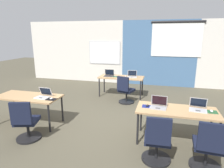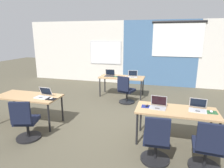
% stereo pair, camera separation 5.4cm
% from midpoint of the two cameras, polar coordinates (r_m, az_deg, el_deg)
% --- Properties ---
extents(ground_plane, '(24.00, 24.00, 0.00)m').
position_cam_midpoint_polar(ground_plane, '(5.16, -2.30, -10.72)').
color(ground_plane, '#4C4738').
extents(back_wall_assembly, '(10.00, 0.27, 2.80)m').
position_cam_midpoint_polar(back_wall_assembly, '(8.79, 6.26, 9.20)').
color(back_wall_assembly, silver).
rests_on(back_wall_assembly, ground).
extents(desk_near_left, '(1.60, 0.70, 0.72)m').
position_cam_midpoint_polar(desk_near_left, '(5.22, -23.16, -3.82)').
color(desk_near_left, tan).
rests_on(desk_near_left, ground).
extents(desk_near_right, '(1.60, 0.70, 0.72)m').
position_cam_midpoint_polar(desk_near_right, '(4.15, 18.79, -8.01)').
color(desk_near_right, tan).
rests_on(desk_near_right, ground).
extents(desk_far_center, '(1.60, 0.70, 0.72)m').
position_cam_midpoint_polar(desk_far_center, '(6.97, 3.14, 1.69)').
color(desk_far_center, tan).
rests_on(desk_far_center, ground).
extents(laptop_far_left, '(0.35, 0.32, 0.23)m').
position_cam_midpoint_polar(laptop_far_left, '(7.06, -0.50, 2.78)').
color(laptop_far_left, '#333338').
rests_on(laptop_far_left, desk_far_center).
extents(mousepad_far_left, '(0.22, 0.19, 0.00)m').
position_cam_midpoint_polar(mousepad_far_left, '(6.96, 1.30, 2.22)').
color(mousepad_far_left, '#23512D').
rests_on(mousepad_far_left, desk_far_center).
extents(mouse_far_left, '(0.08, 0.11, 0.03)m').
position_cam_midpoint_polar(mouse_far_left, '(6.96, 1.30, 2.37)').
color(mouse_far_left, '#B2B2B7').
rests_on(mouse_far_left, mousepad_far_left).
extents(laptop_near_left_inner, '(0.35, 0.33, 0.23)m').
position_cam_midpoint_polar(laptop_near_left_inner, '(4.95, -19.37, -3.12)').
color(laptop_near_left_inner, silver).
rests_on(laptop_near_left_inner, desk_near_left).
extents(mousepad_near_left_inner, '(0.22, 0.19, 0.00)m').
position_cam_midpoint_polar(mousepad_near_left_inner, '(4.74, -17.22, -4.28)').
color(mousepad_near_left_inner, black).
rests_on(mousepad_near_left_inner, desk_near_left).
extents(mouse_near_left_inner, '(0.06, 0.10, 0.03)m').
position_cam_midpoint_polar(mouse_near_left_inner, '(4.74, -17.23, -4.06)').
color(mouse_near_left_inner, silver).
rests_on(mouse_near_left_inner, mousepad_near_left_inner).
extents(chair_near_left_inner, '(0.55, 0.60, 0.92)m').
position_cam_midpoint_polar(chair_near_left_inner, '(4.49, -23.85, -10.68)').
color(chair_near_left_inner, black).
rests_on(chair_near_left_inner, ground).
extents(laptop_near_right_inner, '(0.36, 0.31, 0.24)m').
position_cam_midpoint_polar(laptop_near_right_inner, '(4.13, 13.85, -6.13)').
color(laptop_near_right_inner, '#9E9EA3').
rests_on(laptop_near_right_inner, desk_near_right).
extents(mousepad_near_right_inner, '(0.22, 0.19, 0.00)m').
position_cam_midpoint_polar(mousepad_near_right_inner, '(4.15, 10.65, -6.57)').
color(mousepad_near_right_inner, navy).
rests_on(mousepad_near_right_inner, desk_near_right).
extents(mouse_near_right_inner, '(0.08, 0.11, 0.03)m').
position_cam_midpoint_polar(mouse_near_right_inner, '(4.14, 10.66, -6.32)').
color(mouse_near_right_inner, black).
rests_on(mouse_near_right_inner, mousepad_near_right_inner).
extents(chair_near_right_inner, '(0.52, 0.55, 0.92)m').
position_cam_midpoint_polar(chair_near_right_inner, '(3.55, 13.34, -16.69)').
color(chair_near_right_inner, black).
rests_on(chair_near_right_inner, ground).
extents(laptop_far_right, '(0.36, 0.33, 0.23)m').
position_cam_midpoint_polar(laptop_far_right, '(6.92, 6.37, 2.45)').
color(laptop_far_right, '#B7B7BC').
rests_on(laptop_far_right, desk_far_center).
extents(mouse_far_right, '(0.07, 0.11, 0.03)m').
position_cam_midpoint_polar(mouse_far_right, '(6.97, 4.40, 2.32)').
color(mouse_far_right, silver).
rests_on(mouse_far_right, desk_far_center).
extents(chair_far_right, '(0.56, 0.61, 0.92)m').
position_cam_midpoint_polar(chair_far_right, '(6.30, 4.36, -2.39)').
color(chair_far_right, black).
rests_on(chair_far_right, ground).
extents(laptop_near_right_end, '(0.36, 0.34, 0.23)m').
position_cam_midpoint_polar(laptop_near_right_end, '(4.25, 24.37, -6.44)').
color(laptop_near_right_end, '#B7B7BC').
rests_on(laptop_near_right_end, desk_near_right).
extents(mousepad_near_right_end, '(0.22, 0.19, 0.00)m').
position_cam_midpoint_polar(mousepad_near_right_end, '(4.26, 27.61, -7.43)').
color(mousepad_near_right_end, '#23512D').
rests_on(mousepad_near_right_end, desk_near_right).
extents(mouse_near_right_end, '(0.06, 0.10, 0.03)m').
position_cam_midpoint_polar(mouse_near_right_end, '(4.26, 27.64, -7.20)').
color(mouse_near_right_end, silver).
rests_on(mouse_near_right_end, mousepad_near_right_end).
extents(chair_near_right_end, '(0.52, 0.55, 0.92)m').
position_cam_midpoint_polar(chair_near_right_end, '(3.64, 26.66, -17.12)').
color(chair_near_right_end, black).
rests_on(chair_near_right_end, ground).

